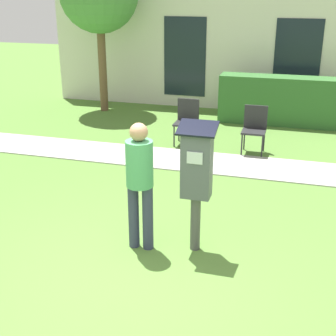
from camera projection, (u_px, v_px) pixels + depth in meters
The scene contains 8 objects.
ground_plane at pixel (133, 280), 5.11m from camera, with size 40.00×40.00×0.00m, color #517A33.
sidewalk at pixel (205, 162), 8.52m from camera, with size 12.00×1.10×0.02m.
building_facade at pixel (240, 47), 11.68m from camera, with size 10.00×0.26×3.20m.
parking_meter at pixel (197, 171), 5.36m from camera, with size 0.44×0.31×1.59m.
person_standing at pixel (140, 177), 5.43m from camera, with size 0.32×0.32×1.58m.
outdoor_chair_left at pixel (187, 118), 9.39m from camera, with size 0.44×0.44×0.90m.
outdoor_chair_middle at pixel (255, 126), 8.88m from camera, with size 0.44×0.44×0.90m.
hedge_row at pixel (283, 101), 10.73m from camera, with size 2.93×0.60×1.10m.
Camera 1 is at (1.55, -4.04, 3.00)m, focal length 50.00 mm.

